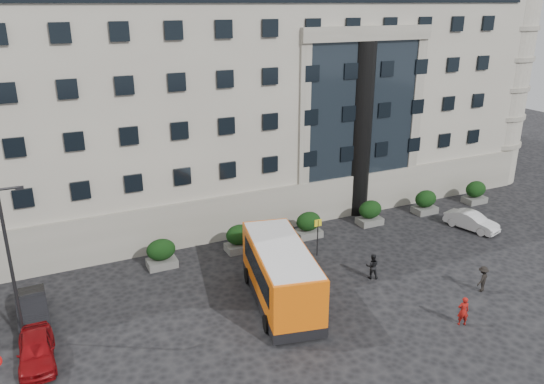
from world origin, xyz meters
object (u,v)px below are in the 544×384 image
Objects in this scene: hedge_c at (308,225)px; minibus at (281,273)px; hedge_f at (475,192)px; pedestrian_c at (483,279)px; parked_car_b at (32,309)px; pedestrian_a at (463,311)px; hedge_d at (370,212)px; pedestrian_b at (372,266)px; hedge_a at (161,253)px; hedge_b at (239,238)px; parked_car_a at (36,350)px; street_lamp at (12,261)px; hedge_e at (425,202)px; white_taxi at (472,221)px; bus_stop_sign at (318,231)px.

minibus reaches higher than hedge_c.
hedge_f is 1.19× the size of pedestrian_c.
hedge_f is 22.27m from minibus.
hedge_c reaches higher than parked_car_b.
pedestrian_a is at bearing -27.65° from parked_car_b.
pedestrian_b is (-4.66, -6.81, -0.14)m from hedge_d.
hedge_a reaches higher than parked_car_b.
hedge_b is 15.02m from pedestrian_c.
parked_car_a is at bearing 28.34° from pedestrian_b.
minibus is (-5.56, -6.87, 0.89)m from hedge_c.
minibus is (12.78, -2.07, -2.55)m from street_lamp.
hedge_c is 1.00× the size of hedge_e.
hedge_e is at bearing 9.48° from street_lamp.
white_taxi is (11.30, -3.93, -0.29)m from hedge_c.
pedestrian_c reaches higher than parked_car_a.
hedge_f is 34.45m from street_lamp.
street_lamp is 2.07× the size of white_taxi.
hedge_a is 1.00× the size of hedge_c.
hedge_c is 12.93m from pedestrian_a.
hedge_c is at bearing 8.28° from parked_car_b.
hedge_c is 11.97m from pedestrian_c.
parked_car_a is (-17.00, -3.92, -1.07)m from bus_stop_sign.
street_lamp reaches higher than bus_stop_sign.
pedestrian_c is (23.65, -5.93, -3.60)m from street_lamp.
white_taxi is (29.64, 0.87, -3.73)m from street_lamp.
hedge_f reaches higher than parked_car_b.
minibus is (-15.96, -6.87, 0.89)m from hedge_e.
hedge_d is at bearing 180.00° from hedge_f.
hedge_c is at bearing 180.00° from hedge_d.
hedge_e is 0.47× the size of parked_car_a.
pedestrian_c is (0.11, -10.73, -0.16)m from hedge_d.
hedge_a is at bearing -3.29° from pedestrian_b.
pedestrian_c is (-5.99, -6.80, 0.13)m from white_taxi.
pedestrian_a is (1.84, -12.80, -0.13)m from hedge_c.
hedge_f is 5.83m from white_taxi.
street_lamp is (-33.94, -4.80, 3.44)m from hedge_f.
pedestrian_c is at bearing -8.05° from parked_car_a.
hedge_e reaches higher than parked_car_a.
parked_car_b is 2.61× the size of pedestrian_a.
hedge_e is 0.22× the size of minibus.
pedestrian_a is (12.24, -12.80, -0.13)m from hedge_a.
hedge_d reaches higher than pedestrian_a.
street_lamp is 2.05× the size of parked_car_a.
bus_stop_sign is at bearing -41.67° from pedestrian_b.
hedge_d is (15.60, 0.00, 0.00)m from hedge_a.
pedestrian_b is (-1.30, 5.99, -0.01)m from pedestrian_a.
hedge_f is (5.20, 0.00, 0.00)m from hedge_e.
hedge_c is (10.40, 0.00, 0.00)m from hedge_a.
hedge_a is 9.89m from street_lamp.
hedge_a and hedge_b have the same top height.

